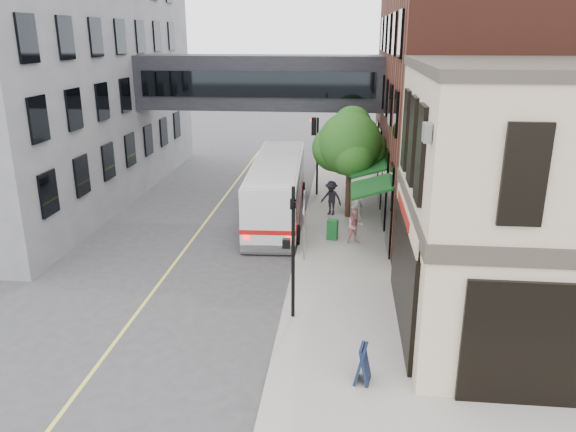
% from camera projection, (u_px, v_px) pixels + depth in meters
% --- Properties ---
extents(ground, '(120.00, 120.00, 0.00)m').
position_uv_depth(ground, '(274.00, 351.00, 17.02)').
color(ground, '#38383A').
rests_on(ground, ground).
extents(sidewalk_main, '(4.00, 60.00, 0.15)m').
position_uv_depth(sidewalk_main, '(344.00, 212.00, 30.05)').
color(sidewalk_main, gray).
rests_on(sidewalk_main, ground).
extents(brick_building, '(13.76, 18.00, 14.00)m').
position_uv_depth(brick_building, '(508.00, 79.00, 28.07)').
color(brick_building, '#481F16').
rests_on(brick_building, ground).
extents(opposite_building, '(14.00, 24.00, 14.00)m').
position_uv_depth(opposite_building, '(10.00, 74.00, 31.62)').
color(opposite_building, slate).
rests_on(opposite_building, ground).
extents(skyway_bridge, '(14.00, 3.18, 3.00)m').
position_uv_depth(skyway_bridge, '(260.00, 82.00, 32.31)').
color(skyway_bridge, black).
rests_on(skyway_bridge, ground).
extents(traffic_signal_near, '(0.44, 0.22, 4.60)m').
position_uv_depth(traffic_signal_near, '(292.00, 237.00, 17.95)').
color(traffic_signal_near, black).
rests_on(traffic_signal_near, sidewalk_main).
extents(traffic_signal_far, '(0.53, 0.28, 4.50)m').
position_uv_depth(traffic_signal_far, '(315.00, 141.00, 32.04)').
color(traffic_signal_far, black).
rests_on(traffic_signal_far, sidewalk_main).
extents(street_sign_pole, '(0.08, 0.75, 3.00)m').
position_uv_depth(street_sign_pole, '(304.00, 219.00, 23.00)').
color(street_sign_pole, gray).
rests_on(street_sign_pole, sidewalk_main).
extents(street_tree, '(3.80, 3.20, 5.60)m').
position_uv_depth(street_tree, '(350.00, 144.00, 28.09)').
color(street_tree, '#382619').
rests_on(street_tree, sidewalk_main).
extents(lane_marking, '(0.12, 40.00, 0.01)m').
position_uv_depth(lane_marking, '(197.00, 234.00, 26.96)').
color(lane_marking, '#D8CC4C').
rests_on(lane_marking, ground).
extents(bus, '(3.05, 11.11, 2.96)m').
position_uv_depth(bus, '(277.00, 187.00, 28.90)').
color(bus, silver).
rests_on(bus, ground).
extents(pedestrian_a, '(0.73, 0.60, 1.72)m').
position_uv_depth(pedestrian_a, '(357.00, 202.00, 28.57)').
color(pedestrian_a, white).
rests_on(pedestrian_a, sidewalk_main).
extents(pedestrian_b, '(0.92, 0.81, 1.58)m').
position_uv_depth(pedestrian_b, '(355.00, 226.00, 25.18)').
color(pedestrian_b, pink).
rests_on(pedestrian_b, sidewalk_main).
extents(pedestrian_c, '(1.33, 1.10, 1.79)m').
position_uv_depth(pedestrian_c, '(331.00, 198.00, 29.09)').
color(pedestrian_c, black).
rests_on(pedestrian_c, sidewalk_main).
extents(newspaper_box, '(0.53, 0.48, 0.93)m').
position_uv_depth(newspaper_box, '(332.00, 229.00, 25.71)').
color(newspaper_box, '#145922').
rests_on(newspaper_box, sidewalk_main).
extents(sandwich_board, '(0.49, 0.67, 1.08)m').
position_uv_depth(sandwich_board, '(363.00, 364.00, 15.14)').
color(sandwich_board, '#101932').
rests_on(sandwich_board, sidewalk_main).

